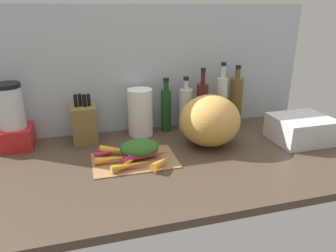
{
  "coord_description": "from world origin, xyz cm",
  "views": [
    {
      "loc": [
        -28.6,
        -112.22,
        58.9
      ],
      "look_at": [
        4.64,
        6.89,
        11.82
      ],
      "focal_mm": 33.71,
      "sensor_mm": 36.0,
      "label": 1
    }
  ],
  "objects_px": {
    "bottle_3": "(221,102)",
    "bottle_4": "(236,101)",
    "carrot_3": "(134,159)",
    "blender_appliance": "(12,121)",
    "carrot_7": "(132,166)",
    "carrot_9": "(120,151)",
    "carrot_6": "(137,157)",
    "bottle_2": "(202,106)",
    "carrot_0": "(132,165)",
    "carrot_4": "(149,155)",
    "carrot_8": "(133,159)",
    "carrot_2": "(113,149)",
    "cutting_board": "(135,160)",
    "carrot_11": "(110,152)",
    "winter_squash": "(210,121)",
    "bottle_0": "(166,109)",
    "carrot_10": "(139,146)",
    "carrot_1": "(117,159)",
    "carrot_5": "(162,162)",
    "knife_block": "(85,123)",
    "paper_towel_roll": "(140,112)",
    "bottle_1": "(186,109)",
    "dish_rack": "(301,129)"
  },
  "relations": [
    {
      "from": "carrot_3",
      "to": "bottle_3",
      "type": "height_order",
      "value": "bottle_3"
    },
    {
      "from": "carrot_0",
      "to": "carrot_9",
      "type": "bearing_deg",
      "value": 101.31
    },
    {
      "from": "carrot_2",
      "to": "winter_squash",
      "type": "relative_size",
      "value": 0.43
    },
    {
      "from": "carrot_6",
      "to": "carrot_2",
      "type": "bearing_deg",
      "value": 132.41
    },
    {
      "from": "carrot_2",
      "to": "bottle_4",
      "type": "bearing_deg",
      "value": 16.89
    },
    {
      "from": "carrot_0",
      "to": "bottle_4",
      "type": "xyz_separation_m",
      "value": [
        0.61,
        0.35,
        0.11
      ]
    },
    {
      "from": "dish_rack",
      "to": "bottle_2",
      "type": "bearing_deg",
      "value": 145.95
    },
    {
      "from": "bottle_3",
      "to": "dish_rack",
      "type": "distance_m",
      "value": 0.39
    },
    {
      "from": "carrot_3",
      "to": "carrot_11",
      "type": "bearing_deg",
      "value": 134.49
    },
    {
      "from": "carrot_7",
      "to": "carrot_9",
      "type": "relative_size",
      "value": 0.92
    },
    {
      "from": "bottle_3",
      "to": "bottle_4",
      "type": "height_order",
      "value": "bottle_3"
    },
    {
      "from": "carrot_5",
      "to": "carrot_0",
      "type": "bearing_deg",
      "value": 173.66
    },
    {
      "from": "carrot_2",
      "to": "bottle_3",
      "type": "distance_m",
      "value": 0.6
    },
    {
      "from": "carrot_0",
      "to": "paper_towel_roll",
      "type": "height_order",
      "value": "paper_towel_roll"
    },
    {
      "from": "paper_towel_roll",
      "to": "dish_rack",
      "type": "distance_m",
      "value": 0.75
    },
    {
      "from": "carrot_5",
      "to": "carrot_10",
      "type": "bearing_deg",
      "value": 109.37
    },
    {
      "from": "bottle_2",
      "to": "dish_rack",
      "type": "bearing_deg",
      "value": -34.05
    },
    {
      "from": "carrot_5",
      "to": "bottle_1",
      "type": "bearing_deg",
      "value": 59.24
    },
    {
      "from": "cutting_board",
      "to": "blender_appliance",
      "type": "relative_size",
      "value": 1.16
    },
    {
      "from": "carrot_2",
      "to": "bottle_1",
      "type": "relative_size",
      "value": 0.42
    },
    {
      "from": "cutting_board",
      "to": "blender_appliance",
      "type": "xyz_separation_m",
      "value": [
        -0.48,
        0.27,
        0.12
      ]
    },
    {
      "from": "knife_block",
      "to": "paper_towel_roll",
      "type": "height_order",
      "value": "knife_block"
    },
    {
      "from": "carrot_3",
      "to": "blender_appliance",
      "type": "height_order",
      "value": "blender_appliance"
    },
    {
      "from": "carrot_1",
      "to": "carrot_5",
      "type": "distance_m",
      "value": 0.18
    },
    {
      "from": "carrot_4",
      "to": "carrot_8",
      "type": "distance_m",
      "value": 0.07
    },
    {
      "from": "paper_towel_roll",
      "to": "bottle_1",
      "type": "height_order",
      "value": "bottle_1"
    },
    {
      "from": "winter_squash",
      "to": "carrot_3",
      "type": "bearing_deg",
      "value": -165.15
    },
    {
      "from": "bottle_0",
      "to": "bottle_2",
      "type": "distance_m",
      "value": 0.18
    },
    {
      "from": "carrot_6",
      "to": "bottle_2",
      "type": "xyz_separation_m",
      "value": [
        0.38,
        0.28,
        0.1
      ]
    },
    {
      "from": "carrot_6",
      "to": "carrot_7",
      "type": "distance_m",
      "value": 0.07
    },
    {
      "from": "carrot_8",
      "to": "carrot_5",
      "type": "bearing_deg",
      "value": -33.17
    },
    {
      "from": "knife_block",
      "to": "carrot_0",
      "type": "bearing_deg",
      "value": -64.62
    },
    {
      "from": "carrot_3",
      "to": "winter_squash",
      "type": "relative_size",
      "value": 0.39
    },
    {
      "from": "carrot_8",
      "to": "bottle_0",
      "type": "relative_size",
      "value": 0.45
    },
    {
      "from": "knife_block",
      "to": "paper_towel_roll",
      "type": "distance_m",
      "value": 0.26
    },
    {
      "from": "paper_towel_roll",
      "to": "bottle_0",
      "type": "bearing_deg",
      "value": 6.43
    },
    {
      "from": "carrot_9",
      "to": "carrot_10",
      "type": "relative_size",
      "value": 1.53
    },
    {
      "from": "carrot_9",
      "to": "bottle_2",
      "type": "bearing_deg",
      "value": 24.94
    },
    {
      "from": "carrot_9",
      "to": "dish_rack",
      "type": "bearing_deg",
      "value": -4.02
    },
    {
      "from": "carrot_1",
      "to": "bottle_0",
      "type": "bearing_deg",
      "value": 46.07
    },
    {
      "from": "carrot_11",
      "to": "carrot_1",
      "type": "bearing_deg",
      "value": -74.19
    },
    {
      "from": "carrot_1",
      "to": "carrot_6",
      "type": "xyz_separation_m",
      "value": [
        0.08,
        -0.01,
        -0.0
      ]
    },
    {
      "from": "carrot_2",
      "to": "blender_appliance",
      "type": "distance_m",
      "value": 0.46
    },
    {
      "from": "winter_squash",
      "to": "bottle_0",
      "type": "bearing_deg",
      "value": 123.37
    },
    {
      "from": "cutting_board",
      "to": "knife_block",
      "type": "xyz_separation_m",
      "value": [
        -0.18,
        0.26,
        0.08
      ]
    },
    {
      "from": "cutting_board",
      "to": "bottle_0",
      "type": "distance_m",
      "value": 0.38
    },
    {
      "from": "carrot_0",
      "to": "carrot_2",
      "type": "height_order",
      "value": "carrot_2"
    },
    {
      "from": "carrot_8",
      "to": "carrot_11",
      "type": "xyz_separation_m",
      "value": [
        -0.08,
        0.08,
        0.0
      ]
    },
    {
      "from": "cutting_board",
      "to": "carrot_0",
      "type": "height_order",
      "value": "carrot_0"
    },
    {
      "from": "carrot_11",
      "to": "dish_rack",
      "type": "height_order",
      "value": "dish_rack"
    }
  ]
}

